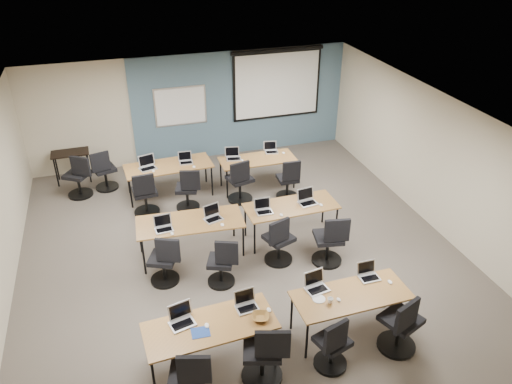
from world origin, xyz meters
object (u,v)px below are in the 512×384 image
object	(u,v)px
spare_chair_a	(104,173)
training_table_mid_left	(190,223)
task_chair_3	(401,328)
laptop_4	(163,226)
training_table_back_right	(257,161)
task_chair_10	(240,184)
laptop_11	(271,149)
training_table_mid_right	(291,207)
laptop_7	(307,199)
task_chair_11	(288,182)
task_chair_6	(279,244)
task_chair_9	(188,192)
projector_screen	(277,80)
training_table_front_left	(210,327)
task_chair_8	(145,197)
laptop_3	(368,274)
training_table_back_left	(169,167)
laptop_0	(182,318)
laptop_6	(263,209)
spare_chair_b	(79,179)
task_chair_1	(264,357)
training_table_front_right	(351,297)
laptop_9	(186,160)
laptop_2	(316,285)
task_chair_5	(222,266)
laptop_10	(233,156)
task_chair_7	(330,244)
utility_table	(70,156)
laptop_1	(246,303)
laptop_5	(213,215)
task_chair_2	(332,347)
task_chair_4	(165,264)
whiteboard	(181,106)
laptop_8	(147,165)
task_chair_0	(190,381)

from	to	relation	value
spare_chair_a	training_table_mid_left	bearing A→B (deg)	-80.96
task_chair_3	laptop_4	bearing A→B (deg)	111.52
training_table_back_right	task_chair_10	distance (m)	0.79
training_table_back_right	laptop_11	xyz separation A→B (m)	(0.42, 0.27, 0.11)
training_table_mid_right	laptop_7	xyz separation A→B (m)	(0.33, 0.02, 0.11)
task_chair_3	laptop_4	distance (m)	4.29
training_table_back_right	spare_chair_a	distance (m)	3.51
training_table_mid_right	task_chair_11	bearing A→B (deg)	70.07
task_chair_6	task_chair_9	size ratio (longest dim) A/B	1.01
projector_screen	training_table_mid_left	bearing A→B (deg)	-127.17
training_table_front_left	task_chair_8	xyz separation A→B (m)	(-0.43, 4.33, -0.26)
laptop_3	task_chair_3	size ratio (longest dim) A/B	0.29
training_table_mid_left	task_chair_10	world-z (taller)	task_chair_10
training_table_back_left	task_chair_8	bearing A→B (deg)	-134.09
laptop_0	laptop_7	distance (m)	3.79
laptop_0	task_chair_6	distance (m)	2.73
laptop_6	spare_chair_b	xyz separation A→B (m)	(-3.36, 2.97, -0.36)
task_chair_8	task_chair_9	bearing A→B (deg)	-7.26
training_table_mid_left	task_chair_1	distance (m)	3.19
training_table_front_right	laptop_9	size ratio (longest dim) A/B	5.84
laptop_11	task_chair_6	bearing A→B (deg)	-94.81
task_chair_3	laptop_9	world-z (taller)	task_chair_3
laptop_7	task_chair_8	bearing A→B (deg)	142.39
laptop_2	laptop_9	distance (m)	4.93
projector_screen	training_table_back_right	world-z (taller)	projector_screen
task_chair_5	task_chair_10	xyz separation A→B (m)	(1.05, 2.64, 0.03)
training_table_mid_right	laptop_10	size ratio (longest dim) A/B	5.45
task_chair_7	laptop_11	size ratio (longest dim) A/B	3.41
utility_table	laptop_1	bearing A→B (deg)	-68.93
laptop_6	laptop_5	bearing A→B (deg)	179.21
task_chair_2	task_chair_4	distance (m)	3.21
laptop_2	laptop_5	bearing A→B (deg)	103.99
training_table_mid_right	task_chair_5	distance (m)	1.91
task_chair_4	whiteboard	bearing A→B (deg)	100.28
laptop_9	utility_table	world-z (taller)	laptop_9
task_chair_10	spare_chair_b	distance (m)	3.60
whiteboard	spare_chair_a	world-z (taller)	whiteboard
laptop_1	laptop_8	bearing A→B (deg)	94.24
laptop_10	task_chair_11	xyz separation A→B (m)	(1.03, -0.88, -0.39)
laptop_3	training_table_back_right	bearing A→B (deg)	94.69
task_chair_5	task_chair_10	bearing A→B (deg)	90.12
task_chair_7	task_chair_10	xyz separation A→B (m)	(-0.95, 2.63, 0.00)
training_table_back_left	laptop_9	distance (m)	0.41
whiteboard	laptop_7	xyz separation A→B (m)	(1.71, -4.09, -0.65)
training_table_back_left	spare_chair_b	bearing A→B (deg)	162.28
task_chair_0	utility_table	distance (m)	7.10
task_chair_7	laptop_10	bearing A→B (deg)	116.16
training_table_front_right	laptop_6	xyz separation A→B (m)	(-0.53, 2.59, 0.11)
laptop_10	task_chair_10	xyz separation A→B (m)	(-0.04, -0.69, -0.36)
task_chair_1	laptop_6	bearing A→B (deg)	89.31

